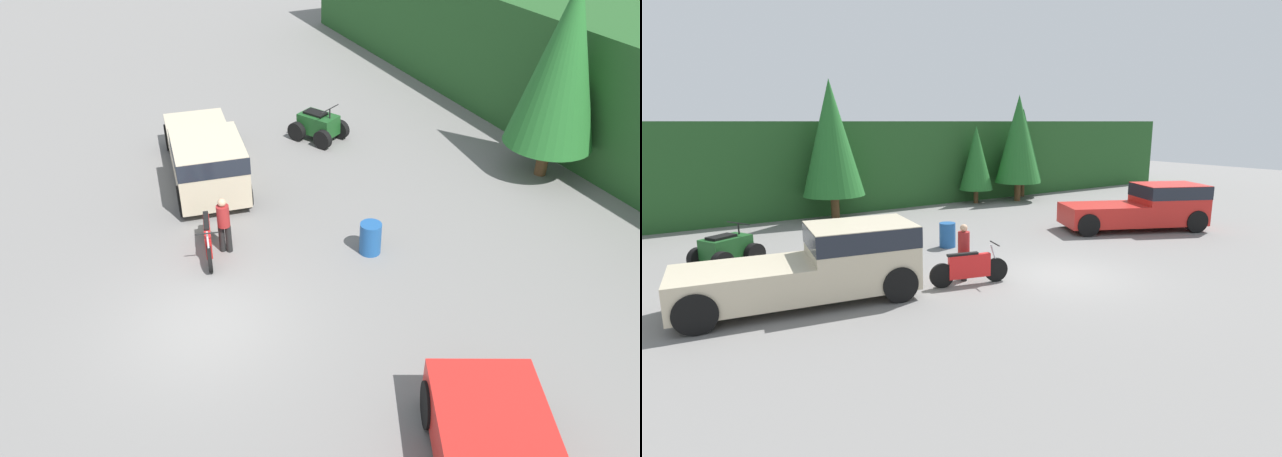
# 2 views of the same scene
# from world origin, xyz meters

# --- Properties ---
(ground_plane) EXTENTS (80.00, 80.00, 0.00)m
(ground_plane) POSITION_xyz_m (0.00, 0.00, 0.00)
(ground_plane) COLOR slate
(hillside_backdrop) EXTENTS (44.00, 6.00, 4.43)m
(hillside_backdrop) POSITION_xyz_m (0.00, 16.00, 2.22)
(hillside_backdrop) COLOR #235123
(hillside_backdrop) RESTS_ON ground_plane
(tree_left) EXTENTS (2.76, 2.76, 6.27)m
(tree_left) POSITION_xyz_m (-2.50, 11.91, 3.68)
(tree_left) COLOR brown
(tree_left) RESTS_ON ground_plane
(tree_mid_left) EXTENTS (1.85, 1.85, 4.20)m
(tree_mid_left) POSITION_xyz_m (5.62, 12.20, 2.47)
(tree_mid_left) COLOR brown
(tree_mid_left) RESTS_ON ground_plane
(tree_mid_right) EXTENTS (2.58, 2.58, 5.86)m
(tree_mid_right) POSITION_xyz_m (8.07, 11.59, 3.45)
(tree_mid_right) COLOR brown
(tree_mid_right) RESTS_ON ground_plane
(tree_right) EXTENTS (2.27, 2.27, 5.16)m
(tree_right) POSITION_xyz_m (9.42, 12.77, 3.04)
(tree_right) COLOR brown
(tree_right) RESTS_ON ground_plane
(pickup_truck_red) EXTENTS (6.13, 4.29, 1.88)m
(pickup_truck_red) POSITION_xyz_m (7.57, 2.69, 1.00)
(pickup_truck_red) COLOR red
(pickup_truck_red) RESTS_ON ground_plane
(pickup_truck_second) EXTENTS (5.96, 2.89, 1.88)m
(pickup_truck_second) POSITION_xyz_m (-6.40, 1.86, 1.00)
(pickup_truck_second) COLOR beige
(pickup_truck_second) RESTS_ON ground_plane
(dirt_bike) EXTENTS (2.24, 0.79, 1.12)m
(dirt_bike) POSITION_xyz_m (-2.70, 0.82, 0.47)
(dirt_bike) COLOR black
(dirt_bike) RESTS_ON ground_plane
(quad_atv) EXTENTS (2.24, 2.02, 1.31)m
(quad_atv) POSITION_xyz_m (-7.96, 6.42, 0.52)
(quad_atv) COLOR black
(quad_atv) RESTS_ON ground_plane
(rider_person) EXTENTS (0.46, 0.46, 1.62)m
(rider_person) POSITION_xyz_m (-2.60, 1.26, 0.88)
(rider_person) COLOR black
(rider_person) RESTS_ON ground_plane
(steel_barrel) EXTENTS (0.58, 0.58, 0.88)m
(steel_barrel) POSITION_xyz_m (-0.95, 4.74, 0.44)
(steel_barrel) COLOR #1E5193
(steel_barrel) RESTS_ON ground_plane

